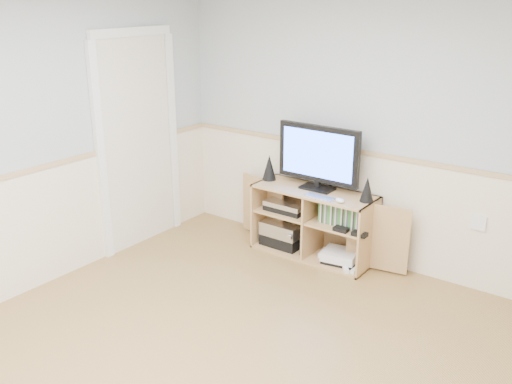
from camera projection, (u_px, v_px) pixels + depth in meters
room at (209, 196)px, 3.43m from camera, size 4.04×4.54×2.54m
media_cabinet at (316, 221)px, 5.39m from camera, size 1.81×0.43×0.65m
monitor at (318, 156)px, 5.17m from camera, size 0.81×0.18×0.60m
speaker_left at (269, 167)px, 5.51m from camera, size 0.13×0.13×0.25m
speaker_right at (367, 189)px, 4.94m from camera, size 0.12×0.12×0.22m
keyboard at (320, 197)px, 5.06m from camera, size 0.28×0.13×0.01m
mouse at (340, 200)px, 4.94m from camera, size 0.11×0.09×0.04m
av_components at (285, 226)px, 5.56m from camera, size 0.50×0.29×0.47m
game_consoles at (339, 256)px, 5.26m from camera, size 0.46×0.31×0.11m
game_cases at (342, 215)px, 5.11m from camera, size 0.42×0.13×0.19m
wall_outlet at (479, 223)px, 4.64m from camera, size 0.12×0.03×0.12m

